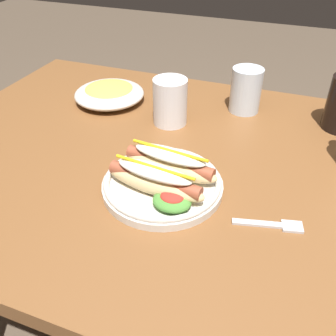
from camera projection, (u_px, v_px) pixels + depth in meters
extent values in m
cube|color=brown|center=(212.00, 173.00, 0.80)|extent=(1.36, 0.85, 0.04)
cylinder|color=brown|center=(80.00, 169.00, 1.44)|extent=(0.06, 0.06, 0.70)
cylinder|color=silver|center=(163.00, 186.00, 0.72)|extent=(0.23, 0.23, 0.02)
torus|color=silver|center=(162.00, 181.00, 0.72)|extent=(0.23, 0.23, 0.01)
ellipsoid|color=#E0C184|center=(155.00, 183.00, 0.69)|extent=(0.20, 0.07, 0.04)
cylinder|color=#9E4C33|center=(155.00, 180.00, 0.68)|extent=(0.18, 0.05, 0.03)
ellipsoid|color=silver|center=(154.00, 172.00, 0.67)|extent=(0.15, 0.06, 0.02)
cylinder|color=yellow|center=(154.00, 167.00, 0.66)|extent=(0.16, 0.02, 0.01)
ellipsoid|color=#E0C184|center=(170.00, 166.00, 0.73)|extent=(0.20, 0.07, 0.04)
cylinder|color=#9E4C33|center=(170.00, 163.00, 0.72)|extent=(0.18, 0.05, 0.03)
ellipsoid|color=silver|center=(170.00, 155.00, 0.71)|extent=(0.15, 0.06, 0.02)
cylinder|color=yellow|center=(170.00, 150.00, 0.71)|extent=(0.16, 0.02, 0.01)
ellipsoid|color=#4C8C38|center=(172.00, 201.00, 0.66)|extent=(0.07, 0.06, 0.02)
ellipsoid|color=red|center=(172.00, 197.00, 0.65)|extent=(0.04, 0.03, 0.01)
cube|color=silver|center=(257.00, 223.00, 0.65)|extent=(0.09, 0.03, 0.00)
cube|color=silver|center=(292.00, 227.00, 0.64)|extent=(0.04, 0.03, 0.00)
cylinder|color=silver|center=(246.00, 90.00, 0.96)|extent=(0.08, 0.08, 0.11)
cylinder|color=white|center=(170.00, 102.00, 0.91)|extent=(0.08, 0.08, 0.11)
ellipsoid|color=silver|center=(109.00, 94.00, 1.02)|extent=(0.19, 0.19, 0.04)
ellipsoid|color=gold|center=(109.00, 89.00, 1.02)|extent=(0.13, 0.13, 0.02)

